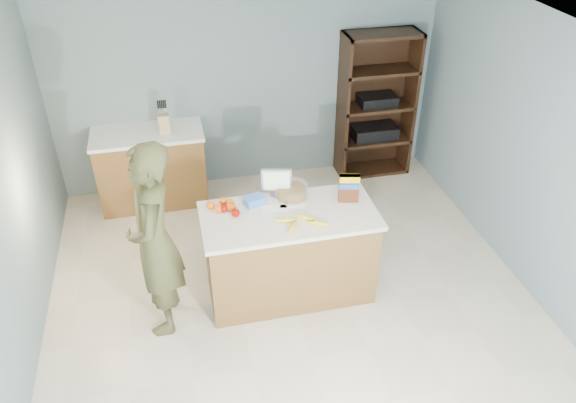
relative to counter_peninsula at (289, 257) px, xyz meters
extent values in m
cube|color=beige|center=(0.00, -0.30, -0.42)|extent=(4.50, 5.00, 0.02)
cube|color=slate|center=(0.00, 2.20, 0.83)|extent=(4.50, 0.02, 2.50)
cube|color=slate|center=(2.25, -0.30, 0.83)|extent=(0.02, 5.00, 2.50)
cube|color=white|center=(0.00, -0.30, 2.08)|extent=(4.50, 5.00, 0.02)
cube|color=brown|center=(0.00, 0.00, 0.01)|extent=(1.50, 0.70, 0.86)
cube|color=silver|center=(0.00, 0.00, 0.46)|extent=(1.56, 0.76, 0.04)
cube|color=black|center=(0.00, 0.00, -0.37)|extent=(1.46, 0.66, 0.10)
cube|color=brown|center=(-1.20, 1.90, 0.01)|extent=(1.20, 0.60, 0.86)
cube|color=white|center=(-1.20, 1.90, 0.46)|extent=(1.24, 0.62, 0.04)
cube|color=black|center=(1.55, 2.18, 0.48)|extent=(0.90, 0.04, 1.80)
cube|color=black|center=(1.12, 2.00, 0.48)|extent=(0.04, 0.40, 1.80)
cube|color=black|center=(1.98, 2.00, 0.48)|extent=(0.04, 0.40, 1.80)
cube|color=black|center=(1.55, 2.00, -0.40)|extent=(0.90, 0.40, 0.04)
cube|color=black|center=(1.55, 2.00, 0.03)|extent=(0.90, 0.40, 0.04)
cube|color=black|center=(1.55, 2.00, 0.48)|extent=(0.90, 0.40, 0.04)
cube|color=black|center=(1.55, 2.00, 0.93)|extent=(0.90, 0.40, 0.04)
cube|color=black|center=(1.55, 2.00, 1.36)|extent=(0.90, 0.40, 0.04)
cube|color=black|center=(1.55, 2.00, 0.13)|extent=(0.55, 0.32, 0.16)
cube|color=black|center=(1.55, 2.00, 0.56)|extent=(0.45, 0.30, 0.12)
imported|color=#424324|center=(-1.17, -0.13, 0.48)|extent=(0.47, 0.68, 1.79)
cube|color=tan|center=(-0.99, 1.83, 0.59)|extent=(0.12, 0.10, 0.22)
cylinder|color=black|center=(-1.03, 1.83, 0.75)|extent=(0.02, 0.02, 0.09)
cylinder|color=black|center=(-1.01, 1.83, 0.75)|extent=(0.02, 0.02, 0.09)
cylinder|color=black|center=(-0.99, 1.83, 0.75)|extent=(0.02, 0.02, 0.09)
cylinder|color=black|center=(-0.97, 1.83, 0.75)|extent=(0.02, 0.02, 0.09)
cylinder|color=black|center=(-0.95, 1.83, 0.75)|extent=(0.02, 0.02, 0.09)
cube|color=white|center=(-0.11, 0.12, 0.49)|extent=(0.24, 0.15, 0.00)
cube|color=white|center=(0.06, 0.14, 0.49)|extent=(0.24, 0.16, 0.00)
ellipsoid|color=yellow|center=(-0.06, -0.11, 0.51)|extent=(0.19, 0.07, 0.04)
ellipsoid|color=yellow|center=(-0.02, -0.22, 0.51)|extent=(0.15, 0.17, 0.04)
ellipsoid|color=yellow|center=(0.11, -0.11, 0.51)|extent=(0.18, 0.14, 0.04)
ellipsoid|color=yellow|center=(0.20, -0.22, 0.51)|extent=(0.19, 0.12, 0.04)
sphere|color=#920D02|center=(-0.56, 0.16, 0.52)|extent=(0.07, 0.07, 0.07)
sphere|color=#920D02|center=(-0.46, 0.07, 0.52)|extent=(0.07, 0.07, 0.07)
sphere|color=orange|center=(-0.60, 0.17, 0.52)|extent=(0.07, 0.07, 0.07)
sphere|color=orange|center=(-0.55, 0.27, 0.52)|extent=(0.07, 0.07, 0.07)
sphere|color=orange|center=(-0.48, 0.16, 0.52)|extent=(0.07, 0.07, 0.07)
sphere|color=orange|center=(-0.49, 0.23, 0.52)|extent=(0.07, 0.07, 0.07)
sphere|color=orange|center=(-0.66, 0.24, 0.52)|extent=(0.07, 0.07, 0.07)
sphere|color=orange|center=(-0.50, 0.18, 0.52)|extent=(0.07, 0.07, 0.07)
cube|color=blue|center=(-0.27, 0.22, 0.52)|extent=(0.21, 0.17, 0.08)
cylinder|color=#267219|center=(0.08, 0.26, 0.53)|extent=(0.27, 0.27, 0.09)
cylinder|color=white|center=(0.08, 0.26, 0.55)|extent=(0.30, 0.30, 0.13)
cylinder|color=silver|center=(-0.05, 0.32, 0.49)|extent=(0.12, 0.12, 0.01)
cylinder|color=silver|center=(-0.05, 0.32, 0.52)|extent=(0.02, 0.02, 0.05)
cube|color=silver|center=(-0.05, 0.32, 0.66)|extent=(0.28, 0.09, 0.22)
cube|color=yellow|center=(-0.05, 0.30, 0.66)|extent=(0.24, 0.05, 0.18)
cube|color=#592B14|center=(0.57, 0.08, 0.62)|extent=(0.19, 0.10, 0.27)
cube|color=yellow|center=(0.57, 0.08, 0.73)|extent=(0.19, 0.11, 0.06)
cube|color=blue|center=(0.57, 0.08, 0.66)|extent=(0.19, 0.11, 0.05)
camera|label=1|loc=(-0.91, -3.93, 3.33)|focal=35.00mm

